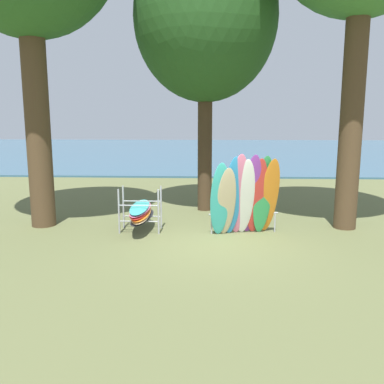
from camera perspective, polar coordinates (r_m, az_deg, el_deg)
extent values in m
plane|color=#60663D|center=(10.67, 2.81, -7.23)|extent=(80.00, 80.00, 0.00)
cube|color=#38607A|center=(39.97, 2.69, 5.70)|extent=(80.00, 36.00, 0.10)
cylinder|color=#4C3823|center=(12.89, -20.47, 10.29)|extent=(0.70, 0.70, 6.71)
cylinder|color=#4C3823|center=(12.64, 21.12, 11.43)|extent=(0.63, 0.63, 7.22)
cylinder|color=#42301E|center=(14.28, 1.78, 7.20)|extent=(0.49, 0.49, 4.89)
ellipsoid|color=#234C1E|center=(14.60, 1.87, 22.76)|extent=(4.67, 4.67, 5.37)
ellipsoid|color=#38B2AD|center=(11.13, 3.85, -1.05)|extent=(0.59, 0.63, 2.05)
ellipsoid|color=#C6B289|center=(11.18, 4.71, -1.35)|extent=(0.62, 0.68, 1.92)
ellipsoid|color=#2D8ED1|center=(11.20, 5.57, -0.58)|extent=(0.66, 0.74, 2.21)
ellipsoid|color=pink|center=(11.25, 6.41, -0.38)|extent=(0.60, 0.76, 2.27)
ellipsoid|color=white|center=(11.31, 7.24, -0.70)|extent=(0.61, 0.74, 2.13)
ellipsoid|color=purple|center=(11.36, 8.08, -0.37)|extent=(0.65, 0.84, 2.25)
ellipsoid|color=red|center=(11.42, 8.89, -0.61)|extent=(0.66, 0.76, 2.15)
ellipsoid|color=#339E56|center=(11.48, 9.70, -0.43)|extent=(0.63, 0.64, 2.20)
ellipsoid|color=orange|center=(11.54, 10.50, -0.57)|extent=(0.67, 0.81, 2.13)
cylinder|color=#9EA0A5|center=(11.56, 2.70, -4.42)|extent=(0.04, 0.04, 0.55)
cylinder|color=#9EA0A5|center=(11.96, 11.27, -4.11)|extent=(0.04, 0.04, 0.55)
cylinder|color=#9EA0A5|center=(11.67, 7.09, -2.97)|extent=(1.94, 0.34, 0.04)
cylinder|color=#9EA0A5|center=(11.69, -9.98, -2.65)|extent=(0.05, 0.05, 1.25)
cylinder|color=#9EA0A5|center=(11.50, -4.61, -2.73)|extent=(0.05, 0.05, 1.25)
cylinder|color=#9EA0A5|center=(12.26, -9.37, -2.03)|extent=(0.05, 0.05, 1.25)
cylinder|color=#9EA0A5|center=(12.08, -4.26, -2.10)|extent=(0.05, 0.05, 1.25)
cylinder|color=#9EA0A5|center=(11.64, -7.29, -4.01)|extent=(1.10, 0.04, 0.04)
cylinder|color=#9EA0A5|center=(11.54, -7.34, -1.85)|extent=(1.10, 0.04, 0.04)
cylinder|color=#9EA0A5|center=(12.22, -6.81, -3.32)|extent=(1.10, 0.04, 0.04)
cylinder|color=#9EA0A5|center=(12.12, -6.85, -1.26)|extent=(1.10, 0.04, 0.04)
ellipsoid|color=black|center=(11.91, -6.80, -3.44)|extent=(0.60, 2.12, 0.06)
ellipsoid|color=#C6B289|center=(11.90, -7.02, -3.16)|extent=(0.63, 2.13, 0.06)
ellipsoid|color=orange|center=(11.89, -6.95, -2.88)|extent=(0.55, 2.11, 0.06)
ellipsoid|color=red|center=(11.88, -7.18, -2.59)|extent=(0.58, 2.12, 0.06)
ellipsoid|color=pink|center=(11.86, -7.06, -2.31)|extent=(0.51, 2.10, 0.06)
ellipsoid|color=#38B2AD|center=(11.86, -7.16, -2.03)|extent=(0.59, 2.12, 0.06)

